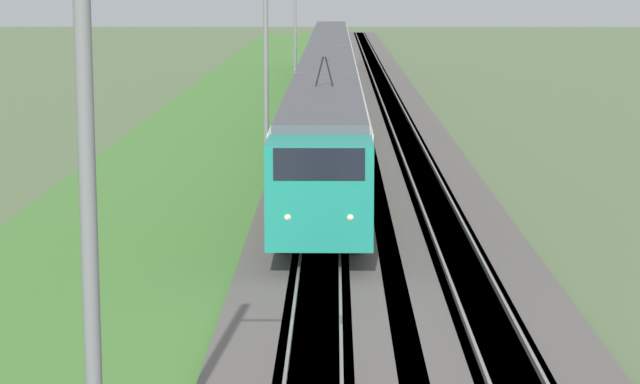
# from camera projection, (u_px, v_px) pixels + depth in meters

# --- Properties ---
(ballast_main) EXTENTS (240.00, 4.40, 0.30)m
(ballast_main) POSITION_uv_depth(u_px,v_px,m) (327.00, 136.00, 61.67)
(ballast_main) COLOR #605B56
(ballast_main) RESTS_ON ground
(ballast_adjacent) EXTENTS (240.00, 4.40, 0.30)m
(ballast_adjacent) POSITION_uv_depth(u_px,v_px,m) (404.00, 136.00, 61.62)
(ballast_adjacent) COLOR #605B56
(ballast_adjacent) RESTS_ON ground
(track_main) EXTENTS (240.00, 1.57, 0.45)m
(track_main) POSITION_uv_depth(u_px,v_px,m) (327.00, 136.00, 61.67)
(track_main) COLOR #4C4238
(track_main) RESTS_ON ground
(track_adjacent) EXTENTS (240.00, 1.57, 0.45)m
(track_adjacent) POSITION_uv_depth(u_px,v_px,m) (404.00, 136.00, 61.62)
(track_adjacent) COLOR #4C4238
(track_adjacent) RESTS_ON ground
(grass_verge) EXTENTS (240.00, 9.10, 0.12)m
(grass_verge) POSITION_uv_depth(u_px,v_px,m) (214.00, 138.00, 61.75)
(grass_verge) COLOR #4C8438
(grass_verge) RESTS_ON ground
(passenger_train) EXTENTS (86.83, 2.88, 5.05)m
(passenger_train) POSITION_uv_depth(u_px,v_px,m) (329.00, 72.00, 74.23)
(passenger_train) COLOR teal
(passenger_train) RESTS_ON ground
(catenary_mast_near) EXTENTS (0.22, 2.56, 9.01)m
(catenary_mast_near) POSITION_uv_depth(u_px,v_px,m) (94.00, 233.00, 15.67)
(catenary_mast_near) COLOR slate
(catenary_mast_near) RESTS_ON ground
(catenary_mast_mid) EXTENTS (0.22, 2.56, 8.49)m
(catenary_mast_mid) POSITION_uv_depth(u_px,v_px,m) (267.00, 57.00, 55.39)
(catenary_mast_mid) COLOR slate
(catenary_mast_mid) RESTS_ON ground
(catenary_mast_far) EXTENTS (0.22, 2.56, 8.98)m
(catenary_mast_far) POSITION_uv_depth(u_px,v_px,m) (296.00, 22.00, 95.02)
(catenary_mast_far) COLOR slate
(catenary_mast_far) RESTS_ON ground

